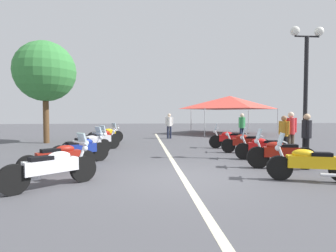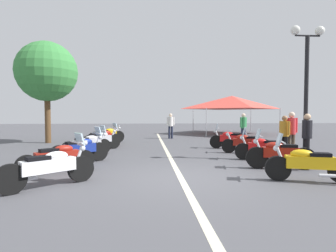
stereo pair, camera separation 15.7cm
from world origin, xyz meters
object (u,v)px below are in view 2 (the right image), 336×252
(motorcycle_left_row_5, at_px, (104,137))
(motorcycle_left_row_6, at_px, (107,135))
(motorcycle_left_row_2, at_px, (81,149))
(motorcycle_right_row_1, at_px, (279,154))
(motorcycle_left_row_1, at_px, (58,158))
(motorcycle_right_row_2, at_px, (263,148))
(motorcycle_left_row_4, at_px, (100,140))
(street_lamp_twin_globe, at_px, (307,69))
(motorcycle_right_row_4, at_px, (231,139))
(bystander_2, at_px, (307,134))
(bystander_3, at_px, (243,125))
(motorcycle_right_row_0, at_px, (308,163))
(bystander_1, at_px, (291,130))
(bystander_4, at_px, (171,124))
(motorcycle_left_row_3, at_px, (88,144))
(roadside_tree_0, at_px, (47,72))
(motorcycle_left_row_0, at_px, (50,167))
(motorcycle_right_row_3, at_px, (246,143))
(event_tent, at_px, (232,102))
(traffic_cone_0, at_px, (284,149))
(bystander_0, at_px, (284,133))

(motorcycle_left_row_5, relative_size, motorcycle_left_row_6, 0.92)
(motorcycle_left_row_2, xyz_separation_m, motorcycle_right_row_1, (-1.48, -6.24, -0.00))
(motorcycle_left_row_1, xyz_separation_m, motorcycle_right_row_2, (1.60, -6.66, 0.01))
(motorcycle_left_row_4, xyz_separation_m, street_lamp_twin_globe, (-3.45, -7.83, 2.79))
(motorcycle_left_row_6, relative_size, motorcycle_right_row_2, 0.95)
(motorcycle_right_row_4, height_order, bystander_2, bystander_2)
(bystander_3, bearing_deg, street_lamp_twin_globe, -28.32)
(motorcycle_left_row_2, bearing_deg, motorcycle_right_row_0, -63.48)
(motorcycle_right_row_2, distance_m, bystander_1, 1.83)
(street_lamp_twin_globe, bearing_deg, motorcycle_left_row_6, 50.87)
(bystander_4, bearing_deg, motorcycle_right_row_4, -161.13)
(motorcycle_left_row_1, relative_size, motorcycle_right_row_4, 0.88)
(motorcycle_left_row_3, bearing_deg, motorcycle_right_row_2, -54.04)
(roadside_tree_0, bearing_deg, motorcycle_left_row_0, -159.92)
(motorcycle_left_row_3, relative_size, motorcycle_right_row_2, 0.85)
(motorcycle_left_row_1, relative_size, motorcycle_left_row_5, 1.03)
(motorcycle_left_row_5, xyz_separation_m, motorcycle_right_row_3, (-3.01, -6.45, -0.02))
(motorcycle_left_row_3, xyz_separation_m, event_tent, (11.02, -9.48, 2.19))
(motorcycle_right_row_3, xyz_separation_m, roadside_tree_0, (4.87, 9.92, 3.63))
(traffic_cone_0, relative_size, event_tent, 0.10)
(event_tent, bearing_deg, motorcycle_left_row_2, 143.61)
(motorcycle_left_row_6, relative_size, motorcycle_right_row_4, 0.94)
(motorcycle_right_row_2, relative_size, bystander_3, 1.17)
(motorcycle_right_row_0, xyz_separation_m, roadside_tree_0, (9.64, 9.65, 3.62))
(bystander_3, height_order, roadside_tree_0, roadside_tree_0)
(bystander_1, bearing_deg, motorcycle_left_row_1, 99.58)
(motorcycle_right_row_0, height_order, bystander_2, bystander_2)
(motorcycle_right_row_4, distance_m, bystander_1, 2.97)
(motorcycle_left_row_3, bearing_deg, motorcycle_right_row_4, -25.92)
(motorcycle_left_row_5, bearing_deg, motorcycle_left_row_6, 55.30)
(motorcycle_left_row_3, xyz_separation_m, motorcycle_left_row_6, (4.63, -0.08, 0.01))
(motorcycle_right_row_1, relative_size, motorcycle_right_row_3, 0.96)
(motorcycle_right_row_4, relative_size, bystander_1, 1.16)
(motorcycle_left_row_6, relative_size, motorcycle_right_row_3, 0.92)
(motorcycle_right_row_0, xyz_separation_m, traffic_cone_0, (3.86, -1.48, -0.17))
(roadside_tree_0, bearing_deg, motorcycle_left_row_3, -146.07)
(motorcycle_left_row_2, height_order, bystander_4, bystander_4)
(motorcycle_right_row_3, bearing_deg, bystander_3, -95.02)
(bystander_3, bearing_deg, bystander_1, -27.59)
(street_lamp_twin_globe, bearing_deg, motorcycle_right_row_1, 129.30)
(motorcycle_right_row_3, relative_size, bystander_3, 1.22)
(motorcycle_right_row_4, height_order, bystander_3, bystander_3)
(bystander_4, relative_size, roadside_tree_0, 0.29)
(motorcycle_left_row_0, relative_size, bystander_0, 1.10)
(motorcycle_left_row_1, height_order, motorcycle_left_row_4, motorcycle_left_row_4)
(roadside_tree_0, bearing_deg, bystander_3, -93.67)
(street_lamp_twin_globe, height_order, traffic_cone_0, street_lamp_twin_globe)
(motorcycle_right_row_3, height_order, bystander_3, bystander_3)
(traffic_cone_0, bearing_deg, bystander_0, 141.58)
(motorcycle_left_row_4, distance_m, bystander_2, 8.58)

